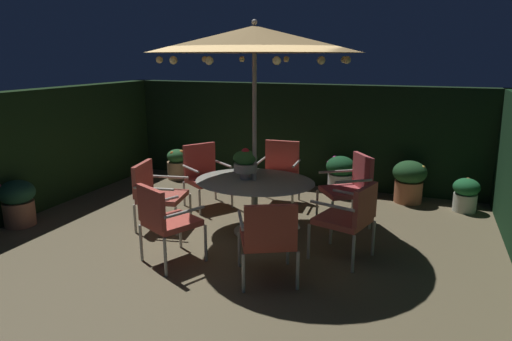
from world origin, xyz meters
name	(u,v)px	position (x,y,z in m)	size (l,w,h in m)	color
ground_plane	(235,242)	(0.00, 0.00, -0.01)	(7.26, 6.48, 0.02)	brown
hedge_backdrop_rear	(300,134)	(0.00, 3.09, 0.94)	(7.26, 0.30, 1.89)	black
hedge_backdrop_left	(28,152)	(-3.48, 0.00, 0.94)	(0.30, 6.48, 1.89)	black
patio_dining_table	(255,189)	(0.12, 0.40, 0.63)	(1.65, 1.39, 0.75)	#B2B0A9
patio_umbrella	(254,40)	(0.12, 0.40, 2.59)	(2.73, 2.73, 2.83)	#B9B2A9
centerpiece_planter	(245,162)	(-0.02, 0.42, 1.00)	(0.34, 0.34, 0.43)	beige
patio_chair_north	(351,184)	(1.30, 1.22, 0.59)	(0.83, 0.83, 1.02)	#B7ADA3
patio_chair_northeast	(280,168)	(0.02, 1.82, 0.58)	(0.68, 0.61, 1.01)	#B4B5A9
patio_chair_east	(204,172)	(-1.06, 1.20, 0.56)	(0.81, 0.82, 1.00)	#B7AFA9
patio_chair_southeast	(156,190)	(-1.28, 0.11, 0.53)	(0.74, 0.76, 0.93)	#B8B4A4
patio_chair_south	(165,218)	(-0.49, -0.89, 0.58)	(0.76, 0.77, 0.97)	#B3B2AA
patio_chair_southwest	(268,235)	(0.78, -0.87, 0.55)	(0.81, 0.83, 0.94)	#B8B5AB
patio_chair_west	(350,215)	(1.49, 0.00, 0.56)	(0.75, 0.74, 0.95)	#BCB6AC
potted_plant_back_left	(409,180)	(2.05, 2.57, 0.39)	(0.55, 0.55, 0.71)	#AE6443
potted_plant_back_center	(177,164)	(-2.34, 2.47, 0.31)	(0.40, 0.40, 0.60)	tan
potted_plant_back_right	(466,194)	(2.91, 2.41, 0.29)	(0.40, 0.40, 0.53)	beige
potted_plant_right_near	(18,201)	(-3.15, -0.58, 0.36)	(0.50, 0.50, 0.67)	#9E664C
potted_plant_left_far	(340,174)	(0.90, 2.55, 0.38)	(0.50, 0.50, 0.70)	silver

